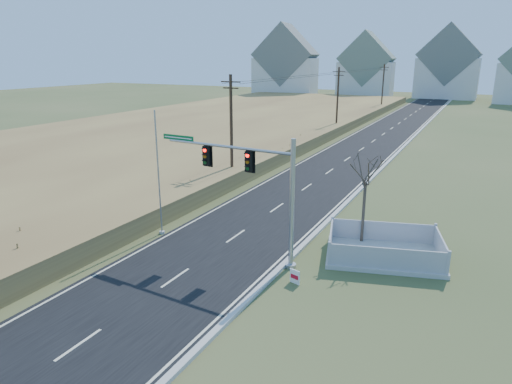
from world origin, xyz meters
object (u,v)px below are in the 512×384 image
bare_tree (367,168)px  fence_enclosure (384,253)px  flagpole (159,187)px  open_sign (295,277)px  traffic_signal_mast (260,185)px

bare_tree → fence_enclosure: bearing=-39.2°
flagpole → bare_tree: 12.02m
open_sign → flagpole: (-9.66, 2.33, 2.61)m
traffic_signal_mast → flagpole: flagpole is taller
flagpole → bare_tree: size_ratio=1.33×
fence_enclosure → flagpole: size_ratio=0.92×
fence_enclosure → flagpole: flagpole is taller
traffic_signal_mast → fence_enclosure: (5.85, 3.20, -3.87)m
traffic_signal_mast → bare_tree: traffic_signal_mast is taller
open_sign → bare_tree: bare_tree is taller
fence_enclosure → open_sign: (-3.15, -4.88, 0.10)m
fence_enclosure → open_sign: 5.81m
fence_enclosure → bare_tree: bearing=125.5°
traffic_signal_mast → bare_tree: (4.34, 4.43, 0.38)m
traffic_signal_mast → bare_tree: bearing=49.5°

